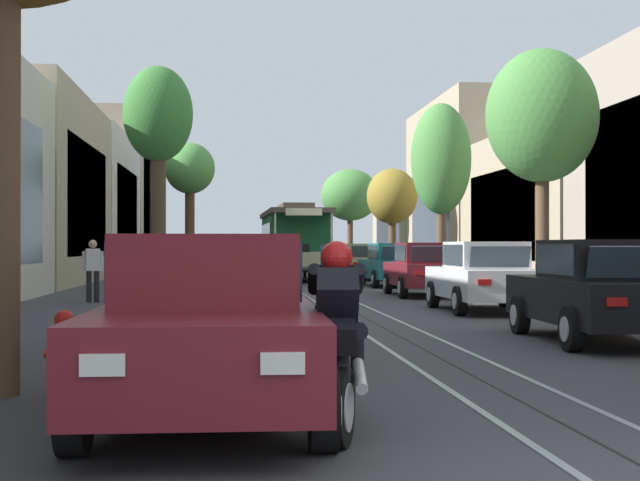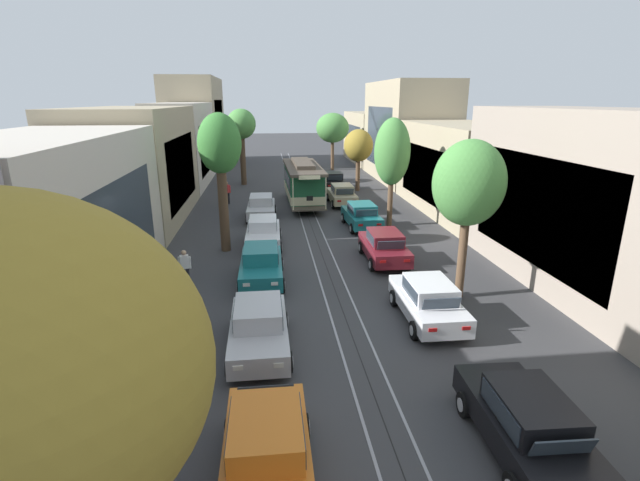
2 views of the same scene
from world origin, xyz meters
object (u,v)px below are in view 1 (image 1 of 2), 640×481
pedestrian_on_right_pavement (155,260)px  parked_car_maroon_fourth_right (425,269)px  parked_car_maroon_near_left (208,326)px  parked_car_silver_sixth_left (220,263)px  parked_car_silver_mid_left (211,279)px  parked_car_teal_fourth_left (218,271)px  parked_car_beige_sixth_right (362,262)px  street_tree_kerb_left_second (158,122)px  pedestrian_crossing_far (161,257)px  parked_car_white_mid_right (484,276)px  street_tree_kerb_right_far (350,195)px  street_tree_kerb_right_second (542,118)px  cable_car_trolley (293,242)px  parked_car_orange_second_left (219,293)px  motorcycle_with_rider (337,332)px  parked_car_black_second_right (600,290)px  street_tree_kerb_left_mid (190,172)px  parked_car_teal_fifth_right (392,265)px  pedestrian_on_left_pavement (93,267)px  fire_hydrant (64,351)px  street_tree_kerb_right_mid (441,160)px  street_tree_kerb_right_fourth (392,197)px  parked_car_black_far_right (349,259)px  parked_car_white_fifth_left (222,267)px

pedestrian_on_right_pavement → parked_car_maroon_fourth_right: bearing=-56.9°
parked_car_maroon_near_left → parked_car_silver_sixth_left: bearing=90.5°
parked_car_silver_mid_left → parked_car_teal_fourth_left: 5.96m
parked_car_beige_sixth_right → street_tree_kerb_left_second: size_ratio=0.61×
parked_car_teal_fourth_left → street_tree_kerb_left_second: bearing=112.5°
parked_car_silver_mid_left → parked_car_teal_fourth_left: bearing=89.6°
parked_car_maroon_fourth_right → pedestrian_crossing_far: size_ratio=2.52×
parked_car_white_mid_right → street_tree_kerb_right_far: (1.85, 38.06, 3.90)m
street_tree_kerb_right_second → cable_car_trolley: street_tree_kerb_right_second is taller
parked_car_orange_second_left → cable_car_trolley: (2.93, 27.44, 0.86)m
cable_car_trolley → street_tree_kerb_left_second: bearing=-114.3°
motorcycle_with_rider → street_tree_kerb_left_second: bearing=98.0°
parked_car_black_second_right → cable_car_trolley: cable_car_trolley is taller
parked_car_white_mid_right → street_tree_kerb_left_mid: street_tree_kerb_left_mid is taller
parked_car_teal_fifth_right → motorcycle_with_rider: (-5.03, -26.15, -0.01)m
parked_car_teal_fifth_right → pedestrian_on_left_pavement: 12.80m
parked_car_maroon_near_left → parked_car_teal_fifth_right: same height
street_tree_kerb_right_far → motorcycle_with_rider: (-6.71, -51.27, -3.90)m
parked_car_teal_fifth_right → fire_hydrant: (-7.55, -23.95, -0.38)m
street_tree_kerb_left_mid → motorcycle_with_rider: bearing=-86.0°
parked_car_maroon_fourth_right → pedestrian_on_left_pavement: 9.58m
street_tree_kerb_right_mid → fire_hydrant: street_tree_kerb_right_mid is taller
parked_car_black_second_right → pedestrian_crossing_far: size_ratio=2.54×
motorcycle_with_rider → cable_car_trolley: bearing=86.7°
street_tree_kerb_right_fourth → pedestrian_crossing_far: street_tree_kerb_right_fourth is taller
street_tree_kerb_right_far → cable_car_trolley: (-4.80, -17.60, -3.03)m
parked_car_silver_mid_left → street_tree_kerb_right_mid: street_tree_kerb_right_mid is taller
parked_car_silver_mid_left → parked_car_maroon_fourth_right: size_ratio=1.00×
parked_car_teal_fourth_left → pedestrian_on_left_pavement: pedestrian_on_left_pavement is taller
pedestrian_on_left_pavement → parked_car_maroon_fourth_right: bearing=13.0°
parked_car_silver_mid_left → pedestrian_on_left_pavement: size_ratio=2.66×
street_tree_kerb_right_second → street_tree_kerb_right_fourth: bearing=89.2°
street_tree_kerb_left_mid → pedestrian_on_left_pavement: bearing=-93.3°
parked_car_black_second_right → cable_car_trolley: 27.34m
pedestrian_on_left_pavement → parked_car_silver_sixth_left: bearing=74.7°
parked_car_black_second_right → parked_car_teal_fifth_right: (0.19, 19.65, 0.00)m
parked_car_orange_second_left → parked_car_black_far_right: size_ratio=0.99×
parked_car_maroon_fourth_right → parked_car_white_mid_right: bearing=-90.1°
parked_car_white_mid_right → parked_car_white_fifth_left: bearing=121.6°
parked_car_black_far_right → street_tree_kerb_right_fourth: 3.81m
parked_car_teal_fourth_left → cable_car_trolley: size_ratio=0.48×
parked_car_silver_sixth_left → parked_car_maroon_fourth_right: size_ratio=1.00×
street_tree_kerb_left_mid → parked_car_maroon_fourth_right: bearing=-71.1°
street_tree_kerb_right_fourth → cable_car_trolley: 7.48m
parked_car_teal_fourth_left → cable_car_trolley: cable_car_trolley is taller
parked_car_maroon_fourth_right → fire_hydrant: parked_car_maroon_fourth_right is taller
parked_car_maroon_fourth_right → motorcycle_with_rider: 20.32m
parked_car_black_second_right → parked_car_black_far_right: same height
parked_car_white_fifth_left → cable_car_trolley: cable_car_trolley is taller
street_tree_kerb_right_second → motorcycle_with_rider: bearing=-114.5°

